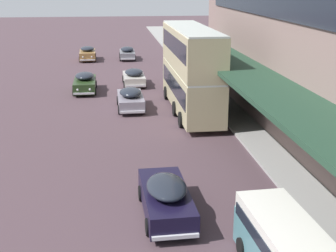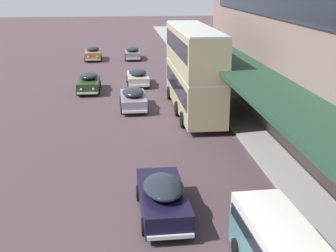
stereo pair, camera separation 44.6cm
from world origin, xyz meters
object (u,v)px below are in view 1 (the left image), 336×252
object	(u,v)px
vw_van	(281,242)
sedan_oncoming_front	(85,82)
sedan_oncoming_rear	(131,99)
sedan_second_mid	(166,197)
sedan_lead_near	(127,53)
sedan_lead_mid	(88,53)
sedan_trailing_near	(134,77)
transit_bus_kerbside_front	(191,67)

from	to	relation	value
vw_van	sedan_oncoming_front	bearing A→B (deg)	105.36
sedan_oncoming_rear	sedan_oncoming_front	xyz separation A→B (m)	(-3.51, 6.03, 0.01)
sedan_second_mid	vw_van	bearing A→B (deg)	-53.65
sedan_oncoming_rear	vw_van	size ratio (longest dim) A/B	0.97
sedan_second_mid	sedan_lead_near	distance (m)	38.43
sedan_lead_mid	vw_van	world-z (taller)	vw_van
sedan_oncoming_rear	sedan_oncoming_front	size ratio (longest dim) A/B	0.96
sedan_trailing_near	sedan_lead_near	size ratio (longest dim) A/B	0.99
transit_bus_kerbside_front	sedan_second_mid	world-z (taller)	transit_bus_kerbside_front
sedan_oncoming_rear	vw_van	xyz separation A→B (m)	(3.74, -20.34, 0.32)
transit_bus_kerbside_front	sedan_oncoming_rear	world-z (taller)	transit_bus_kerbside_front
sedan_second_mid	sedan_oncoming_front	distance (m)	22.55
sedan_trailing_near	vw_van	bearing A→B (deg)	-83.82
sedan_oncoming_rear	sedan_trailing_near	distance (m)	8.05
transit_bus_kerbside_front	sedan_trailing_near	distance (m)	10.17
sedan_oncoming_rear	sedan_lead_near	bearing A→B (deg)	88.36
sedan_trailing_near	vw_van	world-z (taller)	vw_van
sedan_oncoming_rear	sedan_lead_mid	xyz separation A→B (m)	(-3.95, 22.27, 0.01)
transit_bus_kerbside_front	sedan_trailing_near	world-z (taller)	transit_bus_kerbside_front
transit_bus_kerbside_front	sedan_oncoming_rear	distance (m)	4.93
sedan_lead_near	transit_bus_kerbside_front	bearing A→B (deg)	-81.55
sedan_oncoming_front	sedan_trailing_near	distance (m)	4.63
sedan_lead_near	sedan_lead_mid	size ratio (longest dim) A/B	0.97
transit_bus_kerbside_front	sedan_trailing_near	bearing A→B (deg)	110.55
sedan_oncoming_front	sedan_trailing_near	bearing A→B (deg)	25.56
sedan_second_mid	sedan_oncoming_rear	bearing A→B (deg)	92.27
sedan_second_mid	vw_van	xyz separation A→B (m)	(3.10, -4.21, 0.31)
sedan_trailing_near	transit_bus_kerbside_front	bearing A→B (deg)	-69.45
sedan_second_mid	transit_bus_kerbside_front	bearing A→B (deg)	76.82
sedan_second_mid	sedan_oncoming_front	world-z (taller)	sedan_second_mid
sedan_second_mid	sedan_trailing_near	distance (m)	24.16
sedan_trailing_near	sedan_lead_near	distance (m)	14.28
sedan_second_mid	vw_van	distance (m)	5.23
sedan_lead_mid	vw_van	xyz separation A→B (m)	(7.69, -42.61, 0.32)
transit_bus_kerbside_front	sedan_lead_near	bearing A→B (deg)	98.45
sedan_second_mid	sedan_lead_near	world-z (taller)	sedan_second_mid
transit_bus_kerbside_front	sedan_trailing_near	size ratio (longest dim) A/B	2.69
sedan_oncoming_rear	sedan_lead_near	size ratio (longest dim) A/B	1.05
vw_van	sedan_oncoming_rear	bearing A→B (deg)	100.41
sedan_oncoming_front	sedan_lead_near	distance (m)	16.79
sedan_second_mid	sedan_trailing_near	world-z (taller)	sedan_second_mid
sedan_oncoming_rear	sedan_second_mid	distance (m)	16.15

